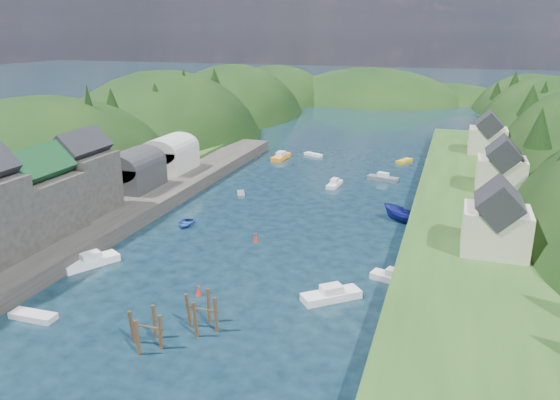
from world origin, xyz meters
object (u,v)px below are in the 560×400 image
(piling_cluster_near, at_px, (146,332))
(channel_buoy_near, at_px, (198,291))
(piling_cluster_far, at_px, (202,315))
(channel_buoy_far, at_px, (256,238))

(piling_cluster_near, bearing_deg, channel_buoy_near, 89.35)
(piling_cluster_far, distance_m, channel_buoy_far, 21.74)
(piling_cluster_near, bearing_deg, channel_buoy_far, 88.80)
(piling_cluster_far, bearing_deg, piling_cluster_near, -130.05)
(piling_cluster_near, relative_size, channel_buoy_near, 3.39)
(piling_cluster_near, distance_m, channel_buoy_near, 9.82)
(piling_cluster_far, relative_size, channel_buoy_near, 3.56)
(piling_cluster_near, height_order, piling_cluster_far, piling_cluster_far)
(piling_cluster_near, xyz_separation_m, piling_cluster_far, (3.37, 4.01, 0.09))
(piling_cluster_far, height_order, channel_buoy_far, piling_cluster_far)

